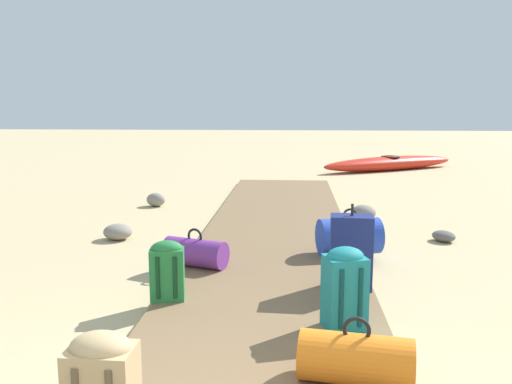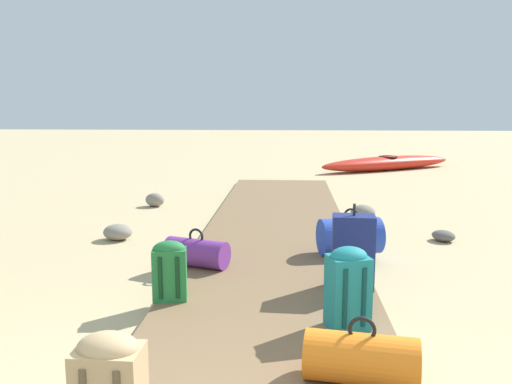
{
  "view_description": "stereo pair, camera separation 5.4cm",
  "coord_description": "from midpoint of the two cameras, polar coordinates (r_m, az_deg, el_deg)",
  "views": [
    {
      "loc": [
        0.22,
        -1.47,
        1.69
      ],
      "look_at": [
        -0.28,
        5.43,
        0.55
      ],
      "focal_mm": 37.27,
      "sensor_mm": 36.0,
      "label": 1
    },
    {
      "loc": [
        0.16,
        -1.47,
        1.69
      ],
      "look_at": [
        -0.28,
        5.43,
        0.55
      ],
      "focal_mm": 37.27,
      "sensor_mm": 36.0,
      "label": 2
    }
  ],
  "objects": [
    {
      "name": "rock_right_mid",
      "position": [
        8.02,
        11.65,
        -2.17
      ],
      "size": [
        0.51,
        0.51,
        0.23
      ],
      "primitive_type": "ellipsoid",
      "rotation": [
        0.0,
        0.0,
        2.38
      ],
      "color": "gray",
      "rests_on": "ground"
    },
    {
      "name": "boardwalk",
      "position": [
        6.62,
        2.33,
        -5.08
      ],
      "size": [
        1.87,
        9.88,
        0.08
      ],
      "primitive_type": "cube",
      "color": "brown",
      "rests_on": "ground"
    },
    {
      "name": "suitcase_navy",
      "position": [
        4.79,
        10.49,
        -6.34
      ],
      "size": [
        0.38,
        0.24,
        0.76
      ],
      "color": "navy",
      "rests_on": "boardwalk"
    },
    {
      "name": "rock_right_far",
      "position": [
        7.07,
        19.71,
        -4.48
      ],
      "size": [
        0.37,
        0.39,
        0.13
      ],
      "primitive_type": "ellipsoid",
      "rotation": [
        0.0,
        0.0,
        0.51
      ],
      "color": "#5B5651",
      "rests_on": "ground"
    },
    {
      "name": "backpack_green",
      "position": [
        4.51,
        -9.17,
        -8.13
      ],
      "size": [
        0.3,
        0.23,
        0.5
      ],
      "color": "#237538",
      "rests_on": "boardwalk"
    },
    {
      "name": "backpack_teal",
      "position": [
        3.95,
        9.9,
        -9.91
      ],
      "size": [
        0.34,
        0.31,
        0.61
      ],
      "color": "#197A7F",
      "rests_on": "boardwalk"
    },
    {
      "name": "rock_left_mid",
      "position": [
        6.96,
        -14.39,
        -4.16
      ],
      "size": [
        0.38,
        0.36,
        0.2
      ],
      "primitive_type": "ellipsoid",
      "rotation": [
        0.0,
        0.0,
        3.08
      ],
      "color": "gray",
      "rests_on": "ground"
    },
    {
      "name": "kayak",
      "position": [
        14.26,
        14.29,
        3.01
      ],
      "size": [
        3.88,
        2.69,
        0.37
      ],
      "color": "red",
      "rests_on": "ground"
    },
    {
      "name": "duffel_bag_purple",
      "position": [
        5.41,
        -6.27,
        -6.47
      ],
      "size": [
        0.7,
        0.48,
        0.39
      ],
      "color": "#6B2D84",
      "rests_on": "boardwalk"
    },
    {
      "name": "ground_plane",
      "position": [
        5.68,
        2.02,
        -7.96
      ],
      "size": [
        60.0,
        60.0,
        0.0
      ],
      "primitive_type": "plane",
      "color": "tan"
    },
    {
      "name": "rock_left_near",
      "position": [
        9.06,
        -10.53,
        -0.82
      ],
      "size": [
        0.39,
        0.35,
        0.23
      ],
      "primitive_type": "ellipsoid",
      "rotation": [
        0.0,
        0.0,
        2.82
      ],
      "color": "gray",
      "rests_on": "ground"
    },
    {
      "name": "duffel_bag_orange",
      "position": [
        3.29,
        11.15,
        -17.17
      ],
      "size": [
        0.7,
        0.4,
        0.41
      ],
      "color": "orange",
      "rests_on": "boardwalk"
    },
    {
      "name": "duffel_bag_blue",
      "position": [
        5.88,
        10.23,
        -4.69
      ],
      "size": [
        0.73,
        0.54,
        0.51
      ],
      "color": "#2847B7",
      "rests_on": "boardwalk"
    }
  ]
}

